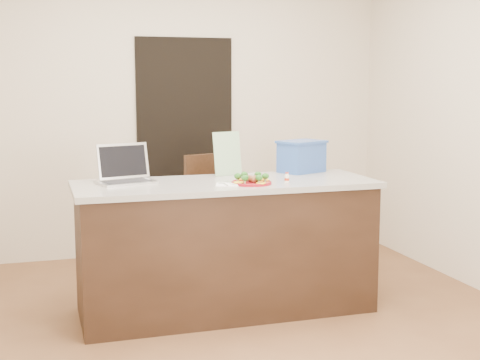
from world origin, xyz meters
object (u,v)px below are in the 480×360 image
object	(u,v)px
yogurt_bottle	(287,178)
plate	(252,182)
napkin	(227,185)
chair	(212,209)
laptop	(125,172)
island	(226,246)
blue_box	(301,156)

from	to	relation	value
yogurt_bottle	plate	bearing A→B (deg)	179.10
plate	napkin	xyz separation A→B (m)	(-0.17, 0.01, -0.01)
napkin	chair	bearing A→B (deg)	81.15
yogurt_bottle	napkin	bearing A→B (deg)	178.47
laptop	chair	world-z (taller)	laptop
island	blue_box	bearing A→B (deg)	23.17
blue_box	chair	size ratio (longest dim) A/B	0.40
napkin	blue_box	bearing A→B (deg)	32.29
plate	napkin	size ratio (longest dim) A/B	1.82
laptop	chair	size ratio (longest dim) A/B	0.41
island	laptop	bearing A→B (deg)	165.77
plate	blue_box	xyz separation A→B (m)	(0.55, 0.46, 0.11)
plate	napkin	bearing A→B (deg)	177.53
plate	yogurt_bottle	world-z (taller)	yogurt_bottle
island	chair	distance (m)	0.82
napkin	blue_box	distance (m)	0.85
plate	yogurt_bottle	distance (m)	0.25
island	plate	world-z (taller)	plate
plate	blue_box	size ratio (longest dim) A/B	0.67
napkin	chair	size ratio (longest dim) A/B	0.15
blue_box	chair	xyz separation A→B (m)	(-0.56, 0.52, -0.47)
island	napkin	size ratio (longest dim) A/B	13.87
island	napkin	xyz separation A→B (m)	(-0.03, -0.16, 0.46)
napkin	blue_box	size ratio (longest dim) A/B	0.37
laptop	plate	bearing A→B (deg)	-37.61
plate	laptop	xyz separation A→B (m)	(-0.80, 0.33, 0.06)
napkin	yogurt_bottle	xyz separation A→B (m)	(0.42, -0.01, 0.03)
napkin	laptop	size ratio (longest dim) A/B	0.36
island	yogurt_bottle	xyz separation A→B (m)	(0.38, -0.17, 0.49)
plate	napkin	distance (m)	0.17
plate	chair	distance (m)	1.04
plate	napkin	world-z (taller)	plate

